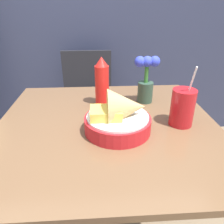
% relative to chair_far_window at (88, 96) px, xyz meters
% --- Properties ---
extents(dining_table, '(0.91, 0.88, 0.75)m').
position_rel_chair_far_window_xyz_m(dining_table, '(0.12, -0.90, 0.13)').
color(dining_table, brown).
rests_on(dining_table, ground_plane).
extents(chair_far_window, '(0.40, 0.40, 0.86)m').
position_rel_chair_far_window_xyz_m(chair_far_window, '(0.00, 0.00, 0.00)').
color(chair_far_window, black).
rests_on(chair_far_window, ground_plane).
extents(food_basket, '(0.25, 0.25, 0.17)m').
position_rel_chair_far_window_xyz_m(food_basket, '(0.17, -0.96, 0.31)').
color(food_basket, red).
rests_on(food_basket, dining_table).
extents(ketchup_bottle, '(0.07, 0.07, 0.23)m').
position_rel_chair_far_window_xyz_m(ketchup_bottle, '(0.11, -0.71, 0.36)').
color(ketchup_bottle, red).
rests_on(ketchup_bottle, dining_table).
extents(drink_cup, '(0.09, 0.09, 0.25)m').
position_rel_chair_far_window_xyz_m(drink_cup, '(0.42, -0.93, 0.32)').
color(drink_cup, red).
rests_on(drink_cup, dining_table).
extents(flower_vase, '(0.12, 0.07, 0.23)m').
position_rel_chair_far_window_xyz_m(flower_vase, '(0.32, -0.69, 0.36)').
color(flower_vase, '#2D4738').
rests_on(flower_vase, dining_table).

